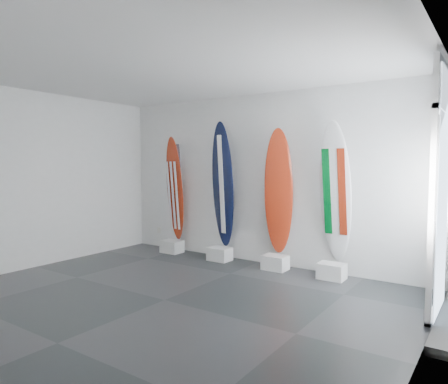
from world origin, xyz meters
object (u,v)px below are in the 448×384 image
Objects in this scene: surfboard_usa at (175,189)px; surfboard_navy at (223,185)px; surfboard_swiss at (279,192)px; surfboard_italy at (335,193)px.

surfboard_usa is 0.90× the size of surfboard_navy.
surfboard_navy is 1.14m from surfboard_swiss.
surfboard_usa is 3.28m from surfboard_italy.
surfboard_italy is at bearing 8.40° from surfboard_usa.
surfboard_swiss is at bearing 9.19° from surfboard_navy.
surfboard_navy reaches higher than surfboard_usa.
surfboard_usa is 1.17m from surfboard_navy.
surfboard_navy is at bearing 161.06° from surfboard_swiss.
surfboard_swiss is (1.14, 0.00, -0.09)m from surfboard_navy.
surfboard_swiss is 0.97× the size of surfboard_italy.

